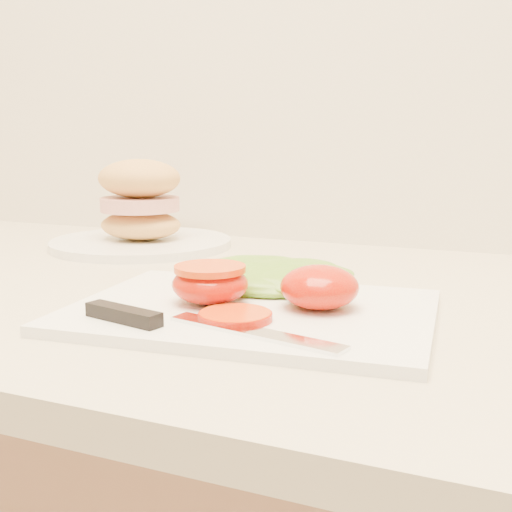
% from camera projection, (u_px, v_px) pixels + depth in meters
% --- Properties ---
extents(cutting_board, '(0.34, 0.26, 0.01)m').
position_uv_depth(cutting_board, '(252.00, 312.00, 0.59)').
color(cutting_board, white).
rests_on(cutting_board, counter).
extents(tomato_half_dome, '(0.07, 0.07, 0.04)m').
position_uv_depth(tomato_half_dome, '(319.00, 287.00, 0.57)').
color(tomato_half_dome, red).
rests_on(tomato_half_dome, cutting_board).
extents(tomato_half_cut, '(0.07, 0.07, 0.04)m').
position_uv_depth(tomato_half_cut, '(210.00, 282.00, 0.59)').
color(tomato_half_cut, red).
rests_on(tomato_half_cut, cutting_board).
extents(tomato_slice_0, '(0.06, 0.06, 0.01)m').
position_uv_depth(tomato_slice_0, '(235.00, 316.00, 0.54)').
color(tomato_slice_0, orange).
rests_on(tomato_slice_0, cutting_board).
extents(lettuce_leaf_0, '(0.16, 0.13, 0.03)m').
position_uv_depth(lettuce_leaf_0, '(260.00, 276.00, 0.65)').
color(lettuce_leaf_0, '#76A42B').
rests_on(lettuce_leaf_0, cutting_board).
extents(lettuce_leaf_1, '(0.14, 0.13, 0.03)m').
position_uv_depth(lettuce_leaf_1, '(300.00, 278.00, 0.64)').
color(lettuce_leaf_1, '#76A42B').
rests_on(lettuce_leaf_1, cutting_board).
extents(knife, '(0.23, 0.05, 0.01)m').
position_uv_depth(knife, '(173.00, 321.00, 0.52)').
color(knife, silver).
rests_on(knife, cutting_board).
extents(sandwich_plate, '(0.27, 0.27, 0.13)m').
position_uv_depth(sandwich_plate, '(140.00, 215.00, 0.95)').
color(sandwich_plate, white).
rests_on(sandwich_plate, counter).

